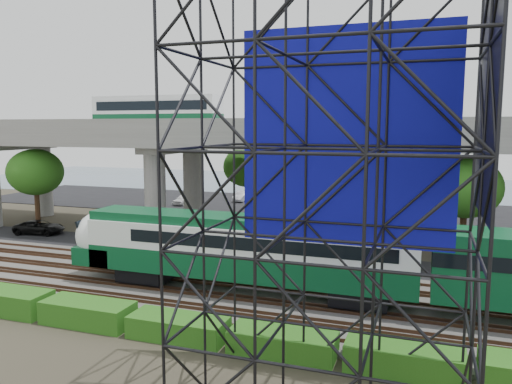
% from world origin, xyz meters
% --- Properties ---
extents(ground, '(140.00, 140.00, 0.00)m').
position_xyz_m(ground, '(0.00, 0.00, 0.00)').
color(ground, '#474233').
rests_on(ground, ground).
extents(ballast_bed, '(90.00, 12.00, 0.20)m').
position_xyz_m(ballast_bed, '(0.00, 2.00, 0.10)').
color(ballast_bed, slate).
rests_on(ballast_bed, ground).
extents(service_road, '(90.00, 5.00, 0.08)m').
position_xyz_m(service_road, '(0.00, 10.50, 0.04)').
color(service_road, black).
rests_on(service_road, ground).
extents(parking_lot, '(90.00, 18.00, 0.08)m').
position_xyz_m(parking_lot, '(0.00, 34.00, 0.04)').
color(parking_lot, black).
rests_on(parking_lot, ground).
extents(harbor_water, '(140.00, 40.00, 0.03)m').
position_xyz_m(harbor_water, '(0.00, 56.00, 0.01)').
color(harbor_water, '#3E5A67').
rests_on(harbor_water, ground).
extents(rail_tracks, '(90.00, 9.52, 0.16)m').
position_xyz_m(rail_tracks, '(0.00, 2.00, 0.28)').
color(rail_tracks, '#472D1E').
rests_on(rail_tracks, ballast_bed).
extents(commuter_train, '(29.30, 3.06, 4.30)m').
position_xyz_m(commuter_train, '(4.06, 2.00, 2.88)').
color(commuter_train, black).
rests_on(commuter_train, rail_tracks).
extents(overpass, '(80.00, 12.00, 12.40)m').
position_xyz_m(overpass, '(-0.85, 16.00, 8.21)').
color(overpass, '#9E9B93').
rests_on(overpass, ground).
extents(scaffold_tower, '(9.36, 6.36, 15.00)m').
position_xyz_m(scaffold_tower, '(8.60, -7.98, 7.47)').
color(scaffold_tower, black).
rests_on(scaffold_tower, ground).
extents(hedge_strip, '(34.60, 1.80, 1.20)m').
position_xyz_m(hedge_strip, '(1.01, -4.30, 0.56)').
color(hedge_strip, '#235A14').
rests_on(hedge_strip, ground).
extents(trees, '(40.94, 16.94, 7.69)m').
position_xyz_m(trees, '(-4.67, 16.17, 5.57)').
color(trees, '#382314').
rests_on(trees, ground).
extents(suv, '(4.72, 2.86, 1.22)m').
position_xyz_m(suv, '(-21.29, 11.33, 0.69)').
color(suv, black).
rests_on(suv, service_road).
extents(parked_cars, '(35.85, 9.64, 1.31)m').
position_xyz_m(parked_cars, '(-0.14, 33.93, 0.69)').
color(parked_cars, white).
rests_on(parked_cars, parking_lot).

